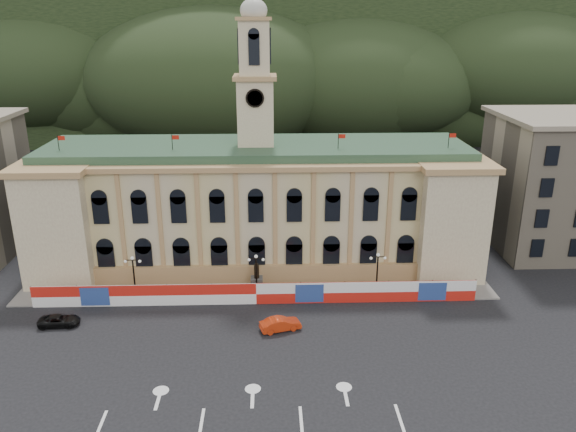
{
  "coord_description": "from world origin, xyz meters",
  "views": [
    {
      "loc": [
        1.73,
        -41.71,
        30.64
      ],
      "look_at": [
        3.68,
        18.0,
        9.44
      ],
      "focal_mm": 35.0,
      "sensor_mm": 36.0,
      "label": 1
    }
  ],
  "objects_px": {
    "lamp_center": "(256,271)",
    "black_suv": "(59,321)",
    "statue": "(257,282)",
    "red_sedan": "(280,324)"
  },
  "relations": [
    {
      "from": "lamp_center",
      "to": "black_suv",
      "type": "distance_m",
      "value": 21.65
    },
    {
      "from": "statue",
      "to": "red_sedan",
      "type": "height_order",
      "value": "statue"
    },
    {
      "from": "red_sedan",
      "to": "black_suv",
      "type": "relative_size",
      "value": 1.04
    },
    {
      "from": "lamp_center",
      "to": "black_suv",
      "type": "relative_size",
      "value": 1.19
    },
    {
      "from": "red_sedan",
      "to": "black_suv",
      "type": "xyz_separation_m",
      "value": [
        -23.22,
        1.68,
        -0.11
      ]
    },
    {
      "from": "statue",
      "to": "lamp_center",
      "type": "bearing_deg",
      "value": -90.0
    },
    {
      "from": "statue",
      "to": "lamp_center",
      "type": "height_order",
      "value": "lamp_center"
    },
    {
      "from": "statue",
      "to": "red_sedan",
      "type": "xyz_separation_m",
      "value": [
        2.61,
        -8.8,
        -0.49
      ]
    },
    {
      "from": "red_sedan",
      "to": "black_suv",
      "type": "height_order",
      "value": "red_sedan"
    },
    {
      "from": "statue",
      "to": "black_suv",
      "type": "bearing_deg",
      "value": -160.94
    }
  ]
}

